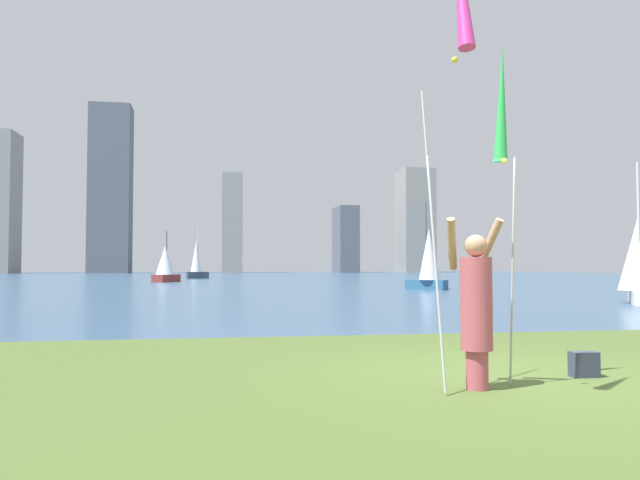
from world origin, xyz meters
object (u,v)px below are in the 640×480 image
Objects in this scene: person at (476,304)px; sailboat_0 at (197,261)px; bag at (584,364)px; kite_flag_right at (502,111)px; sailboat_1 at (165,265)px; sailboat_3 at (639,259)px; sailboat_2 at (429,260)px.

sailboat_0 reaches higher than person.
kite_flag_right is at bearing -169.39° from bag.
sailboat_0 reaches higher than bag.
sailboat_0 is 12.26m from sailboat_1.
sailboat_3 reaches higher than kite_flag_right.
sailboat_2 is at bearing 102.62° from sailboat_3.
bag is at bearing 10.61° from kite_flag_right.
bag is 43.80m from sailboat_1.
sailboat_3 is at bearing 48.54° from kite_flag_right.
sailboat_2 is at bearing 72.29° from kite_flag_right.
sailboat_0 is at bearing 113.95° from sailboat_2.
kite_flag_right is 0.79× the size of sailboat_3.
kite_flag_right is 3.10m from bag.
sailboat_1 is (-6.68, 43.48, 0.44)m from person.
person is 5.81× the size of bag.
sailboat_2 is (13.25, -29.83, -0.18)m from sailboat_0.
person is at bearing -132.00° from sailboat_3.
sailboat_3 is (16.15, -42.81, -0.24)m from sailboat_0.
sailboat_0 is 45.75m from sailboat_3.
bag is 0.05× the size of sailboat_0.
kite_flag_right is 12.09× the size of bag.
sailboat_1 is (-7.12, 43.21, -1.71)m from kite_flag_right.
sailboat_2 reaches higher than bag.
person is 27.13m from sailboat_2.
sailboat_1 is at bearing 130.68° from sailboat_2.
kite_flag_right reaches higher than person.
sailboat_0 is 1.48× the size of sailboat_1.
person is 17.18m from sailboat_3.
kite_flag_right is at bearing 30.62° from person.
kite_flag_right is at bearing -80.64° from sailboat_1.
sailboat_3 is (11.04, 12.49, -1.52)m from kite_flag_right.
bag is (1.08, 0.20, -2.90)m from kite_flag_right.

